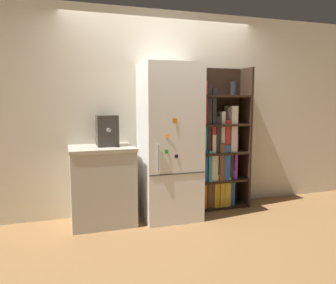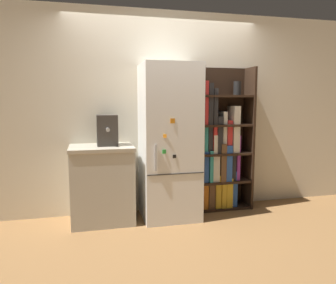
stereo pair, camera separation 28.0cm
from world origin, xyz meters
TOP-DOWN VIEW (x-y plane):
  - ground_plane at (0.00, 0.00)m, footprint 16.00×16.00m
  - wall_back at (0.00, 0.47)m, footprint 8.00×0.05m
  - refrigerator at (-0.00, 0.14)m, footprint 0.69×0.65m
  - bookshelf at (0.74, 0.31)m, footprint 0.73×0.33m
  - kitchen_counter at (-0.82, 0.17)m, footprint 0.75×0.58m
  - espresso_machine at (-0.75, 0.22)m, footprint 0.24×0.33m

SIDE VIEW (x-z plane):
  - ground_plane at x=0.00m, z-range 0.00..0.00m
  - kitchen_counter at x=-0.82m, z-range 0.00..0.92m
  - bookshelf at x=0.74m, z-range -0.14..1.75m
  - refrigerator at x=0.00m, z-range 0.00..1.90m
  - espresso_machine at x=-0.75m, z-range 0.92..1.29m
  - wall_back at x=0.00m, z-range 0.00..2.60m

